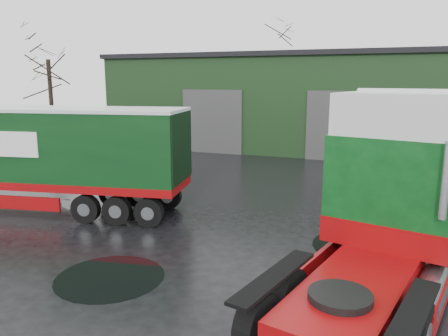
# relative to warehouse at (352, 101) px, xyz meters

# --- Properties ---
(ground) EXTENTS (100.00, 100.00, 0.00)m
(ground) POSITION_rel_warehouse_xyz_m (-2.00, -20.00, -3.16)
(ground) COLOR black
(warehouse) EXTENTS (32.40, 12.40, 6.30)m
(warehouse) POSITION_rel_warehouse_xyz_m (0.00, 0.00, 0.00)
(warehouse) COLOR black
(warehouse) RESTS_ON ground
(hero_tractor) EXTENTS (4.50, 7.57, 4.40)m
(hero_tractor) POSITION_rel_warehouse_xyz_m (2.50, -23.00, -0.96)
(hero_tractor) COLOR #0B4516
(hero_tractor) RESTS_ON ground
(trailer_left) EXTENTS (12.23, 4.62, 3.72)m
(trailer_left) POSITION_rel_warehouse_xyz_m (-9.50, -20.00, -1.29)
(trailer_left) COLOR silver
(trailer_left) RESTS_ON ground
(tree_left) EXTENTS (4.40, 4.40, 8.50)m
(tree_left) POSITION_rel_warehouse_xyz_m (-19.00, -8.00, 1.09)
(tree_left) COLOR black
(tree_left) RESTS_ON ground
(tree_back_a) EXTENTS (4.40, 4.40, 9.50)m
(tree_back_a) POSITION_rel_warehouse_xyz_m (-8.00, 10.00, 1.59)
(tree_back_a) COLOR black
(tree_back_a) RESTS_ON ground
(puddle_0) EXTENTS (2.58, 2.58, 0.01)m
(puddle_0) POSITION_rel_warehouse_xyz_m (-3.30, -23.58, -3.15)
(puddle_0) COLOR black
(puddle_0) RESTS_ON ground
(puddle_1) EXTENTS (3.07, 3.07, 0.01)m
(puddle_1) POSITION_rel_warehouse_xyz_m (2.32, -19.36, -3.15)
(puddle_1) COLOR black
(puddle_1) RESTS_ON ground
(puddle_2) EXTENTS (3.09, 3.09, 0.01)m
(puddle_2) POSITION_rel_warehouse_xyz_m (-7.64, -18.01, -3.15)
(puddle_2) COLOR black
(puddle_2) RESTS_ON ground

